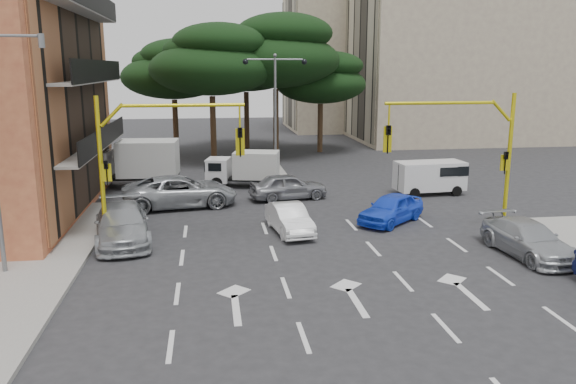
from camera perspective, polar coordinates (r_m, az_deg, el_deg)
name	(u,v)px	position (r m, az deg, el deg)	size (l,w,h in m)	color
ground	(324,251)	(22.22, 3.67, -6.01)	(120.00, 120.00, 0.00)	#28282B
median_strip	(276,174)	(37.52, -1.27, 1.83)	(1.40, 6.00, 0.15)	gray
apartment_beige_near	(462,43)	(57.99, 17.27, 14.29)	(20.20, 12.15, 18.70)	tan
apartment_beige_far	(358,56)	(66.89, 7.13, 13.59)	(16.20, 12.15, 16.70)	tan
pine_left_near	(212,60)	(42.57, -7.72, 13.19)	(9.15, 9.15, 10.23)	#382616
pine_center	(276,51)	(44.90, -1.18, 14.14)	(9.98, 9.98, 11.16)	#382616
pine_left_far	(174,69)	(46.63, -11.51, 12.14)	(8.32, 8.32, 9.30)	#382616
pine_right	(322,78)	(47.51, 3.43, 11.53)	(7.49, 7.49, 8.37)	#382616
pine_back	(246,61)	(49.68, -4.24, 13.16)	(9.15, 9.15, 10.23)	#382616
signal_mast_right	(471,143)	(25.40, 18.12, 4.75)	(5.79, 0.37, 6.00)	yellow
signal_mast_left	(147,149)	(22.95, -14.16, 4.22)	(5.79, 0.37, 6.00)	yellow
street_lamp_center	(275,93)	(36.90, -1.31, 10.02)	(4.16, 0.36, 7.77)	slate
car_white_hatch	(289,219)	(24.44, 0.13, -2.73)	(1.31, 3.76, 1.24)	white
car_blue_compact	(391,208)	(26.42, 10.44, -1.65)	(1.59, 3.94, 1.34)	blue
car_silver_wagon	(122,224)	(24.11, -16.50, -3.13)	(2.13, 5.24, 1.52)	#A7ABAF
car_silver_cross_a	(180,191)	(29.44, -10.90, 0.07)	(2.68, 5.81, 1.62)	#A9ACB1
car_silver_cross_b	(288,186)	(30.57, 0.02, 0.58)	(1.69, 4.21, 1.43)	gray
car_silver_parked	(528,239)	(23.35, 23.18, -4.41)	(1.84, 4.53, 1.31)	#A8ABB0
van_white	(430,178)	(32.76, 14.19, 1.43)	(1.72, 3.81, 1.90)	white
box_truck_a	(131,164)	(34.76, -15.66, 2.74)	(2.41, 5.74, 2.83)	silver
box_truck_b	(244,169)	(33.86, -4.54, 2.34)	(1.83, 4.37, 2.15)	white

